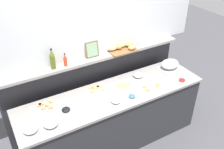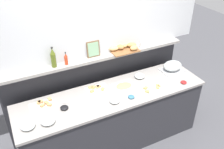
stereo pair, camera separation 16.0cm
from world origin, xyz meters
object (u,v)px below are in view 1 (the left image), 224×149
object	(u,v)px
olive_oil_bottle	(53,60)
pepper_shaker	(141,43)
glass_bowl_small	(51,123)
condiment_bowl_cream	(182,80)
salt_shaker	(138,44)
glass_bowl_large	(30,129)
glass_bowl_medium	(138,75)
sandwich_platter_rear	(44,107)
cold_cuts_platter	(124,86)
sandwich_platter_side	(97,89)
sandwich_platter_front	(151,87)
serving_cloche	(170,64)
hot_sauce_bottle	(65,60)
serving_tongs	(72,105)
condiment_bowl_dark	(66,109)
glass_bowl_extra	(116,101)
bread_basket	(122,47)
condiment_bowl_red	(132,96)
framed_picture	(92,50)

from	to	relation	value
olive_oil_bottle	pepper_shaker	world-z (taller)	olive_oil_bottle
glass_bowl_small	condiment_bowl_cream	xyz separation A→B (m)	(1.89, -0.06, -0.02)
salt_shaker	glass_bowl_large	bearing A→B (deg)	-161.80
glass_bowl_medium	olive_oil_bottle	world-z (taller)	olive_oil_bottle
sandwich_platter_rear	cold_cuts_platter	bearing A→B (deg)	-4.99
sandwich_platter_side	salt_shaker	bearing A→B (deg)	18.00
sandwich_platter_side	pepper_shaker	xyz separation A→B (m)	(0.87, 0.27, 0.37)
sandwich_platter_side	glass_bowl_large	xyz separation A→B (m)	(-0.96, -0.32, 0.02)
sandwich_platter_front	serving_cloche	xyz separation A→B (m)	(0.55, 0.26, 0.06)
hot_sauce_bottle	glass_bowl_large	bearing A→B (deg)	-138.40
serving_tongs	pepper_shaker	distance (m)	1.40
glass_bowl_large	sandwich_platter_rear	bearing A→B (deg)	52.67
condiment_bowl_dark	glass_bowl_extra	bearing A→B (deg)	-14.64
serving_cloche	bread_basket	xyz separation A→B (m)	(-0.64, 0.34, 0.30)
sandwich_platter_side	glass_bowl_extra	world-z (taller)	glass_bowl_extra
condiment_bowl_red	hot_sauce_bottle	distance (m)	0.97
serving_cloche	bread_basket	world-z (taller)	bread_basket
cold_cuts_platter	condiment_bowl_dark	size ratio (longest dim) A/B	3.08
sandwich_platter_side	serving_tongs	size ratio (longest dim) A/B	1.57
glass_bowl_extra	sandwich_platter_side	bearing A→B (deg)	104.72
framed_picture	sandwich_platter_rear	bearing A→B (deg)	-158.97
cold_cuts_platter	glass_bowl_medium	size ratio (longest dim) A/B	2.08
glass_bowl_medium	bread_basket	distance (m)	0.46
glass_bowl_large	framed_picture	distance (m)	1.30
glass_bowl_small	bread_basket	bearing A→B (deg)	25.63
framed_picture	glass_bowl_medium	bearing A→B (deg)	-28.48
glass_bowl_small	glass_bowl_extra	distance (m)	0.84
glass_bowl_small	hot_sauce_bottle	world-z (taller)	hot_sauce_bottle
framed_picture	serving_cloche	bearing A→B (deg)	-17.81
hot_sauce_bottle	framed_picture	bearing A→B (deg)	6.34
glass_bowl_small	sandwich_platter_rear	bearing A→B (deg)	86.23
glass_bowl_medium	hot_sauce_bottle	distance (m)	1.08
glass_bowl_large	hot_sauce_bottle	xyz separation A→B (m)	(0.66, 0.58, 0.38)
cold_cuts_platter	bread_basket	distance (m)	0.57
sandwich_platter_side	olive_oil_bottle	bearing A→B (deg)	149.22
bread_basket	glass_bowl_large	bearing A→B (deg)	-158.30
sandwich_platter_side	glass_bowl_large	size ratio (longest dim) A/B	1.83
condiment_bowl_cream	pepper_shaker	world-z (taller)	pepper_shaker
condiment_bowl_red	sandwich_platter_front	bearing A→B (deg)	8.68
sandwich_platter_side	condiment_bowl_dark	bearing A→B (deg)	-159.72
hot_sauce_bottle	pepper_shaker	xyz separation A→B (m)	(1.18, 0.01, -0.03)
serving_tongs	framed_picture	world-z (taller)	framed_picture
olive_oil_bottle	bread_basket	xyz separation A→B (m)	(1.03, 0.01, -0.09)
condiment_bowl_dark	hot_sauce_bottle	size ratio (longest dim) A/B	0.56
glass_bowl_medium	framed_picture	size ratio (longest dim) A/B	0.66
sandwich_platter_front	sandwich_platter_side	bearing A→B (deg)	155.34
condiment_bowl_cream	serving_tongs	bearing A→B (deg)	170.19
olive_oil_bottle	condiment_bowl_cream	bearing A→B (deg)	-22.70
glass_bowl_large	condiment_bowl_red	world-z (taller)	glass_bowl_large
olive_oil_bottle	glass_bowl_large	bearing A→B (deg)	-129.96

